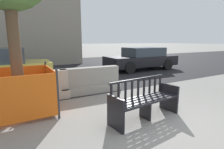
# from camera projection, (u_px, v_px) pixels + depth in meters

# --- Properties ---
(ground_plane) EXTENTS (200.00, 200.00, 0.00)m
(ground_plane) POSITION_uv_depth(u_px,v_px,m) (172.00, 127.00, 3.51)
(ground_plane) COLOR gray
(street_asphalt) EXTENTS (120.00, 12.00, 0.01)m
(street_asphalt) POSITION_uv_depth(u_px,v_px,m) (63.00, 68.00, 10.95)
(street_asphalt) COLOR black
(street_asphalt) RESTS_ON ground
(street_bench) EXTENTS (1.73, 0.69, 0.88)m
(street_bench) POSITION_uv_depth(u_px,v_px,m) (145.00, 101.00, 3.84)
(street_bench) COLOR black
(street_bench) RESTS_ON ground
(jersey_barrier_centre) EXTENTS (2.03, 0.77, 0.84)m
(jersey_barrier_centre) POSITION_uv_depth(u_px,v_px,m) (90.00, 82.00, 5.90)
(jersey_barrier_centre) COLOR gray
(jersey_barrier_centre) RESTS_ON ground
(jersey_barrier_left) EXTENTS (2.02, 0.74, 0.84)m
(jersey_barrier_left) POSITION_uv_depth(u_px,v_px,m) (33.00, 89.00, 5.04)
(jersey_barrier_left) COLOR #ADA89E
(jersey_barrier_left) RESTS_ON ground
(construction_fence) EXTENTS (1.50, 1.50, 1.13)m
(construction_fence) POSITION_uv_depth(u_px,v_px,m) (19.00, 91.00, 4.07)
(construction_fence) COLOR #2D2D33
(construction_fence) RESTS_ON ground
(car_sedan_mid) EXTENTS (4.35, 2.01, 1.32)m
(car_sedan_mid) POSITION_uv_depth(u_px,v_px,m) (142.00, 58.00, 10.47)
(car_sedan_mid) COLOR black
(car_sedan_mid) RESTS_ON ground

